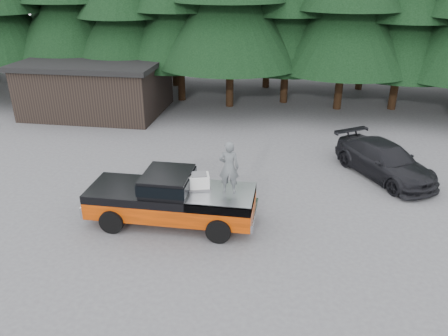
# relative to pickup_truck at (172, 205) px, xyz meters

# --- Properties ---
(ground) EXTENTS (120.00, 120.00, 0.00)m
(ground) POSITION_rel_pickup_truck_xyz_m (0.88, 0.33, -0.67)
(ground) COLOR #4A494C
(ground) RESTS_ON ground
(pickup_truck) EXTENTS (6.00, 2.04, 1.33)m
(pickup_truck) POSITION_rel_pickup_truck_xyz_m (0.00, 0.00, 0.00)
(pickup_truck) COLOR #D24103
(pickup_truck) RESTS_ON ground
(truck_cab) EXTENTS (1.66, 1.90, 0.59)m
(truck_cab) POSITION_rel_pickup_truck_xyz_m (-0.10, 0.00, 0.96)
(truck_cab) COLOR black
(truck_cab) RESTS_ON pickup_truck
(air_compressor) EXTENTS (0.82, 0.74, 0.47)m
(air_compressor) POSITION_rel_pickup_truck_xyz_m (0.97, 0.23, 0.90)
(air_compressor) COLOR silver
(air_compressor) RESTS_ON pickup_truck
(man_on_bed) EXTENTS (0.70, 0.48, 1.86)m
(man_on_bed) POSITION_rel_pickup_truck_xyz_m (2.03, 0.07, 1.59)
(man_on_bed) COLOR #4F5355
(man_on_bed) RESTS_ON pickup_truck
(parked_car) EXTENTS (4.47, 5.39, 1.47)m
(parked_car) POSITION_rel_pickup_truck_xyz_m (8.10, 5.16, 0.07)
(parked_car) COLOR black
(parked_car) RESTS_ON ground
(utility_building) EXTENTS (8.40, 6.40, 3.30)m
(utility_building) POSITION_rel_pickup_truck_xyz_m (-8.12, 12.33, 1.00)
(utility_building) COLOR black
(utility_building) RESTS_ON ground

